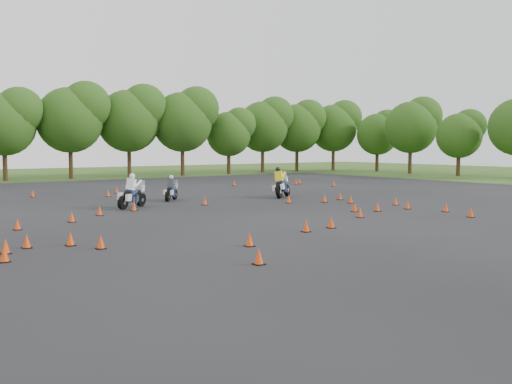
% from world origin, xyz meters
% --- Properties ---
extents(ground, '(140.00, 140.00, 0.00)m').
position_xyz_m(ground, '(0.00, 0.00, 0.00)').
color(ground, '#2D5119').
rests_on(ground, ground).
extents(asphalt_pad, '(62.00, 62.00, 0.00)m').
position_xyz_m(asphalt_pad, '(0.00, 6.00, 0.01)').
color(asphalt_pad, black).
rests_on(asphalt_pad, ground).
extents(treeline, '(86.60, 32.24, 10.46)m').
position_xyz_m(treeline, '(3.76, 34.89, 4.63)').
color(treeline, '#274915').
rests_on(treeline, ground).
extents(traffic_cones, '(33.34, 32.78, 0.45)m').
position_xyz_m(traffic_cones, '(0.09, 6.46, 0.23)').
color(traffic_cones, '#DD3E09').
rests_on(traffic_cones, asphalt_pad).
extents(rider_grey, '(1.86, 1.89, 1.57)m').
position_xyz_m(rider_grey, '(0.50, 13.74, 0.79)').
color(rider_grey, '#3A3A41').
rests_on(rider_grey, ground).
extents(rider_yellow, '(2.57, 2.17, 2.00)m').
position_xyz_m(rider_yellow, '(7.51, 11.45, 1.01)').
color(rider_yellow, yellow).
rests_on(rider_yellow, ground).
extents(rider_white, '(2.45, 1.97, 1.88)m').
position_xyz_m(rider_white, '(-3.16, 11.20, 0.95)').
color(rider_white, white).
rests_on(rider_white, ground).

